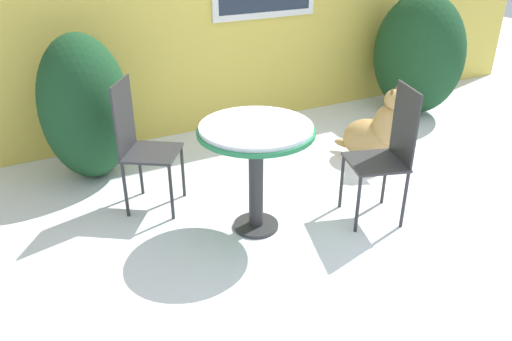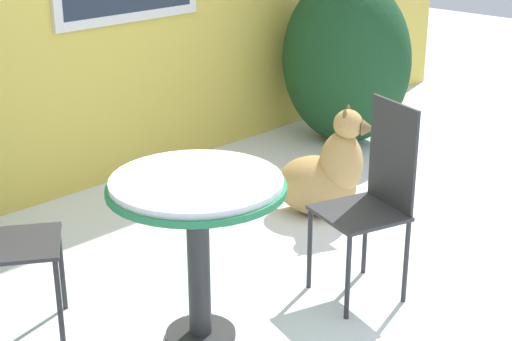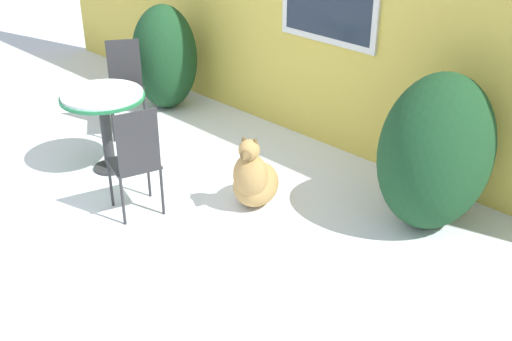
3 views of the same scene
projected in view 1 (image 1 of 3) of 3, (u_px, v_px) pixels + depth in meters
ground_plane at (358, 226)px, 3.50m from camera, size 16.00×16.00×0.00m
shrub_left at (85, 108)px, 3.94m from camera, size 0.70×0.73×1.18m
shrub_middle at (418, 54)px, 5.30m from camera, size 0.83×1.04×1.27m
patio_table at (256, 144)px, 3.20m from camera, size 0.76×0.76×0.76m
patio_chair_near_table at (141, 142)px, 3.52m from camera, size 0.51×0.51×0.96m
patio_chair_far_side at (387, 151)px, 3.39m from camera, size 0.46×0.46×0.96m
dog at (376, 134)px, 4.35m from camera, size 0.55×0.64×0.69m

